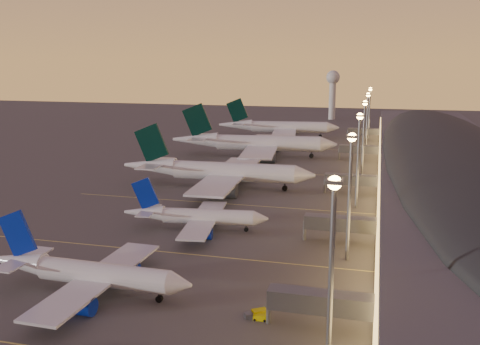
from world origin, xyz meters
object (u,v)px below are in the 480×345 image
at_px(airliner_narrow_north, 196,216).
at_px(baggage_tug_b, 257,314).
at_px(airliner_narrow_south, 87,273).
at_px(baggage_tug_a, 258,317).
at_px(airliner_wide_near, 217,171).
at_px(airliner_wide_mid, 254,143).
at_px(airliner_wide_far, 279,127).
at_px(radar_tower, 333,87).

distance_m(airliner_narrow_north, baggage_tug_b, 45.99).
height_order(airliner_narrow_south, baggage_tug_a, airliner_narrow_south).
distance_m(airliner_wide_near, baggage_tug_b, 87.60).
bearing_deg(baggage_tug_b, airliner_narrow_north, 87.84).
bearing_deg(airliner_narrow_north, airliner_narrow_south, -107.16).
bearing_deg(baggage_tug_b, airliner_wide_mid, 69.93).
bearing_deg(baggage_tug_a, airliner_narrow_north, 117.45).
bearing_deg(airliner_wide_far, airliner_wide_mid, -97.01).
xyz_separation_m(airliner_wide_near, baggage_tug_a, (31.75, -82.53, -4.68)).
relative_size(airliner_narrow_north, radar_tower, 1.07).
bearing_deg(baggage_tug_b, airliner_wide_near, 77.66).
height_order(airliner_wide_mid, airliner_wide_far, airliner_wide_mid).
distance_m(airliner_wide_mid, radar_tower, 152.64).
bearing_deg(airliner_wide_near, airliner_wide_far, 88.71).
xyz_separation_m(airliner_wide_near, airliner_wide_far, (-1.79, 115.44, 0.03)).
bearing_deg(airliner_wide_far, airliner_narrow_south, -96.77).
bearing_deg(radar_tower, baggage_tug_a, -87.20).
bearing_deg(baggage_tug_b, airliner_wide_far, 66.17).
height_order(airliner_narrow_north, baggage_tug_b, airliner_narrow_north).
distance_m(airliner_wide_mid, baggage_tug_a, 142.52).
xyz_separation_m(airliner_narrow_south, baggage_tug_b, (30.36, -1.26, -3.11)).
height_order(airliner_wide_far, baggage_tug_a, airliner_wide_far).
bearing_deg(airliner_wide_mid, baggage_tug_b, -83.13).
bearing_deg(airliner_wide_mid, airliner_wide_near, -95.25).
height_order(airliner_narrow_north, airliner_wide_mid, airliner_wide_mid).
height_order(airliner_wide_near, radar_tower, radar_tower).
bearing_deg(airliner_wide_far, radar_tower, 70.39).
xyz_separation_m(airliner_narrow_north, baggage_tug_b, (23.81, -39.26, -2.73)).
relative_size(baggage_tug_a, baggage_tug_b, 0.87).
relative_size(airliner_narrow_north, airliner_wide_far, 0.56).
bearing_deg(baggage_tug_a, radar_tower, 89.23).
xyz_separation_m(airliner_narrow_south, baggage_tug_a, (30.69, -2.15, -3.16)).
bearing_deg(radar_tower, baggage_tug_b, -87.26).
height_order(airliner_narrow_south, radar_tower, radar_tower).
bearing_deg(airliner_wide_near, airliner_narrow_south, -91.43).
xyz_separation_m(airliner_wide_far, radar_tower, (19.40, 91.20, 16.72)).
xyz_separation_m(airliner_narrow_north, radar_tower, (10.00, 249.02, 18.65)).
bearing_deg(radar_tower, airliner_narrow_north, -92.30).
height_order(baggage_tug_a, baggage_tug_b, baggage_tug_b).
bearing_deg(airliner_narrow_south, baggage_tug_b, -0.86).
xyz_separation_m(airliner_wide_near, baggage_tug_b, (31.42, -81.64, -4.63)).
distance_m(radar_tower, baggage_tug_b, 289.40).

